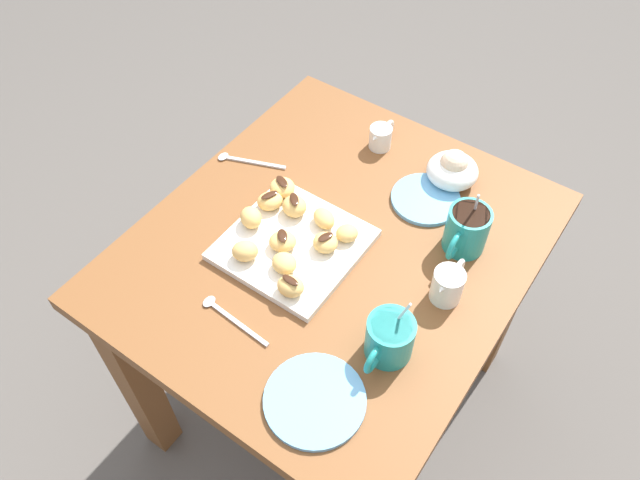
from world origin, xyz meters
TOP-DOWN VIEW (x-y plane):
  - ground_plane at (0.00, 0.00)m, footprint 8.00×8.00m
  - dining_table at (0.00, 0.00)m, footprint 0.86×0.75m
  - pastry_plate_square at (0.06, -0.06)m, footprint 0.26×0.26m
  - coffee_mug_teal_left at (-0.15, 0.22)m, footprint 0.13×0.09m
  - coffee_mug_teal_right at (0.15, 0.22)m, footprint 0.12×0.09m
  - cream_pitcher_white at (-0.02, 0.25)m, footprint 0.10×0.06m
  - ice_cream_bowl at (-0.30, 0.11)m, footprint 0.11×0.11m
  - chocolate_sauce_pitcher at (-0.30, -0.08)m, footprint 0.09×0.05m
  - saucer_sky_left at (0.30, 0.17)m, footprint 0.18×0.18m
  - saucer_sky_right at (-0.21, 0.10)m, footprint 0.15×0.15m
  - loose_spoon_near_saucer at (0.26, -0.06)m, footprint 0.03×0.16m
  - loose_spoon_by_plate at (-0.08, -0.31)m, footprint 0.07×0.15m
  - beignet_0 at (0.08, -0.07)m, footprint 0.07×0.07m
  - chocolate_drizzle_0 at (0.08, -0.07)m, footprint 0.04×0.04m
  - beignet_1 at (-0.02, -0.04)m, footprint 0.06×0.07m
  - beignet_2 at (0.14, -0.12)m, footprint 0.07×0.07m
  - beignet_3 at (-0.01, -0.11)m, footprint 0.07×0.07m
  - chocolate_drizzle_3 at (-0.01, -0.11)m, footprint 0.04×0.04m
  - beignet_4 at (0.01, -0.16)m, footprint 0.07×0.07m
  - chocolate_drizzle_4 at (0.01, -0.16)m, footprint 0.04×0.03m
  - beignet_5 at (0.07, -0.16)m, footprint 0.06×0.07m
  - beignet_6 at (-0.02, 0.02)m, footprint 0.06×0.06m
  - beignet_7 at (0.03, -0.00)m, footprint 0.06×0.06m
  - chocolate_drizzle_7 at (0.03, -0.00)m, footprint 0.04×0.03m
  - beignet_8 at (0.12, -0.04)m, footprint 0.06×0.06m
  - beignet_9 at (0.15, 0.01)m, footprint 0.05×0.06m
  - chocolate_drizzle_9 at (0.15, 0.01)m, footprint 0.02×0.04m
  - beignet_10 at (-0.04, -0.16)m, footprint 0.07×0.07m
  - chocolate_drizzle_10 at (-0.04, -0.16)m, footprint 0.03×0.04m

SIDE VIEW (x-z plane):
  - ground_plane at x=0.00m, z-range 0.00..0.00m
  - dining_table at x=0.00m, z-range 0.21..0.93m
  - loose_spoon_near_saucer at x=0.26m, z-range 0.72..0.73m
  - loose_spoon_by_plate at x=-0.08m, z-range 0.72..0.73m
  - saucer_sky_left at x=0.30m, z-range 0.72..0.73m
  - saucer_sky_right at x=-0.21m, z-range 0.72..0.73m
  - pastry_plate_square at x=0.06m, z-range 0.72..0.74m
  - chocolate_sauce_pitcher at x=-0.30m, z-range 0.72..0.78m
  - beignet_6 at x=-0.02m, z-range 0.74..0.77m
  - beignet_0 at x=0.08m, z-range 0.74..0.77m
  - beignet_7 at x=0.03m, z-range 0.74..0.77m
  - beignet_1 at x=-0.02m, z-range 0.74..0.77m
  - beignet_8 at x=0.12m, z-range 0.74..0.77m
  - beignet_4 at x=0.01m, z-range 0.74..0.77m
  - beignet_10 at x=-0.04m, z-range 0.74..0.77m
  - beignet_9 at x=0.15m, z-range 0.74..0.77m
  - beignet_2 at x=0.14m, z-range 0.74..0.78m
  - beignet_3 at x=-0.01m, z-range 0.74..0.78m
  - beignet_5 at x=0.07m, z-range 0.74..0.78m
  - ice_cream_bowl at x=-0.30m, z-range 0.71..0.80m
  - cream_pitcher_white at x=-0.02m, z-range 0.72..0.80m
  - coffee_mug_teal_right at x=0.15m, z-range 0.70..0.83m
  - chocolate_drizzle_0 at x=0.08m, z-range 0.77..0.77m
  - chocolate_drizzle_7 at x=0.03m, z-range 0.77..0.77m
  - chocolate_drizzle_4 at x=0.01m, z-range 0.77..0.77m
  - chocolate_drizzle_10 at x=-0.04m, z-range 0.77..0.77m
  - coffee_mug_teal_left at x=-0.15m, z-range 0.70..0.85m
  - chocolate_drizzle_9 at x=0.15m, z-range 0.77..0.78m
  - chocolate_drizzle_3 at x=-0.01m, z-range 0.77..0.78m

